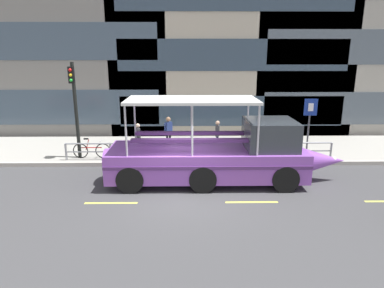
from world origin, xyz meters
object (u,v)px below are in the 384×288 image
Objects in this scene: pedestrian_near_stern at (138,136)px; pedestrian_mid_left at (217,133)px; leaned_bicycle at (92,150)px; pedestrian_near_bow at (277,134)px; parking_sign at (310,118)px; traffic_light_pole at (75,102)px; pedestrian_mid_right at (168,130)px; duck_tour_boat at (220,155)px.

pedestrian_mid_left is at bearing 6.76° from pedestrian_near_stern.
pedestrian_mid_left is at bearing 10.99° from leaned_bicycle.
parking_sign is at bearing -29.48° from pedestrian_near_bow.
parking_sign is at bearing -4.93° from pedestrian_near_stern.
parking_sign is 1.72× the size of pedestrian_near_bow.
parking_sign is 8.07m from pedestrian_near_stern.
pedestrian_near_bow is (9.41, 0.63, -1.67)m from traffic_light_pole.
parking_sign is 1.58× the size of leaned_bicycle.
pedestrian_mid_left is (5.95, 1.16, 0.55)m from leaned_bicycle.
parking_sign is at bearing -10.96° from pedestrian_mid_right.
leaned_bicycle is 8.85m from pedestrian_near_bow.
pedestrian_near_stern is (-3.87, -0.46, -0.02)m from pedestrian_mid_left.
pedestrian_near_stern is (-6.72, -0.03, -0.06)m from pedestrian_near_bow.
parking_sign reaches higher than pedestrian_near_stern.
pedestrian_near_stern is at bearing -173.24° from pedestrian_mid_left.
traffic_light_pole is 2.51× the size of leaned_bicycle.
pedestrian_mid_right is (3.52, 1.28, 0.66)m from leaned_bicycle.
pedestrian_near_bow is at bearing 150.52° from parking_sign.
pedestrian_near_bow is 1.07× the size of pedestrian_near_stern.
leaned_bicycle is at bearing 155.92° from duck_tour_boat.
duck_tour_boat reaches higher than pedestrian_mid_left.
pedestrian_mid_right is at bearing 16.05° from traffic_light_pole.
pedestrian_mid_left is at bearing 9.22° from traffic_light_pole.
leaned_bicycle is at bearing -161.51° from pedestrian_near_stern.
parking_sign is at bearing -15.58° from pedestrian_mid_left.
pedestrian_near_bow is 6.72m from pedestrian_near_stern.
traffic_light_pole is 2.86× the size of pedestrian_mid_left.
parking_sign is 0.29× the size of duck_tour_boat.
parking_sign is (10.68, -0.08, -0.77)m from traffic_light_pole.
leaned_bicycle is at bearing -160.04° from pedestrian_mid_right.
parking_sign is 6.72m from pedestrian_mid_right.
leaned_bicycle is 1.14× the size of pedestrian_mid_left.
duck_tour_boat is 4.49m from pedestrian_near_bow.
pedestrian_near_bow is (-1.27, 0.72, -0.90)m from parking_sign.
traffic_light_pole is at bearing 171.60° from leaned_bicycle.
leaned_bicycle is (-10.07, -0.01, -1.49)m from parking_sign.
traffic_light_pole reaches higher than pedestrian_near_bow.
pedestrian_mid_left is 1.02× the size of pedestrian_near_stern.
pedestrian_near_bow reaches higher than leaned_bicycle.
pedestrian_near_bow is at bearing 4.71° from leaned_bicycle.
duck_tour_boat is (5.74, -2.57, 0.50)m from leaned_bicycle.
leaned_bicycle is 1.16× the size of pedestrian_near_stern.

